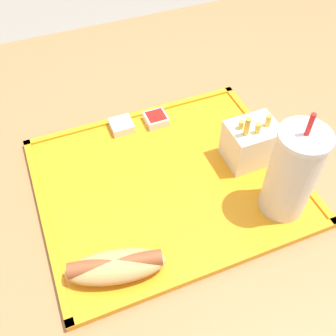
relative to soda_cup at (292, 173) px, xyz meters
name	(u,v)px	position (x,y,z in m)	size (l,w,h in m)	color
ground_plane	(161,334)	(0.17, -0.12, -0.84)	(8.00, 8.00, 0.00)	gray
dining_table	(159,283)	(0.17, -0.12, -0.46)	(1.46, 1.10, 0.75)	olive
food_tray	(168,181)	(0.15, -0.11, -0.08)	(0.42, 0.36, 0.01)	orange
soda_cup	(292,173)	(0.00, 0.00, 0.00)	(0.07, 0.07, 0.19)	silver
hot_dog_far	(116,266)	(0.28, 0.01, -0.06)	(0.15, 0.08, 0.04)	tan
fries_carton	(251,142)	(0.00, -0.11, -0.04)	(0.08, 0.07, 0.11)	silver
sauce_cup_mayo	(122,125)	(0.18, -0.26, -0.07)	(0.04, 0.04, 0.02)	silver
sauce_cup_ketchup	(156,119)	(0.11, -0.26, -0.07)	(0.04, 0.04, 0.02)	silver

